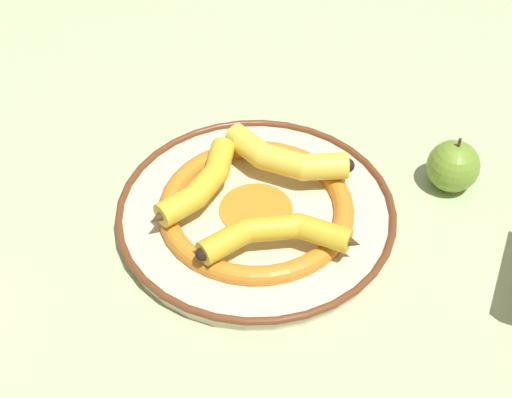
{
  "coord_description": "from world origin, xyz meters",
  "views": [
    {
      "loc": [
        0.58,
        -0.24,
        0.67
      ],
      "look_at": [
        -0.02,
        -0.04,
        0.04
      ],
      "focal_mm": 50.0,
      "sensor_mm": 36.0,
      "label": 1
    }
  ],
  "objects_px": {
    "banana_c": "(201,185)",
    "apple": "(454,167)",
    "banana_b": "(277,234)",
    "banana_a": "(282,157)",
    "decorative_bowl": "(256,211)"
  },
  "relations": [
    {
      "from": "decorative_bowl",
      "to": "banana_b",
      "type": "distance_m",
      "value": 0.08
    },
    {
      "from": "banana_b",
      "to": "banana_a",
      "type": "bearing_deg",
      "value": -100.62
    },
    {
      "from": "apple",
      "to": "banana_b",
      "type": "bearing_deg",
      "value": -79.82
    },
    {
      "from": "banana_b",
      "to": "banana_c",
      "type": "height_order",
      "value": "banana_c"
    },
    {
      "from": "banana_c",
      "to": "apple",
      "type": "xyz_separation_m",
      "value": [
        0.06,
        0.33,
        -0.01
      ]
    },
    {
      "from": "banana_c",
      "to": "apple",
      "type": "bearing_deg",
      "value": -52.91
    },
    {
      "from": "decorative_bowl",
      "to": "apple",
      "type": "relative_size",
      "value": 4.37
    },
    {
      "from": "banana_a",
      "to": "banana_c",
      "type": "distance_m",
      "value": 0.12
    },
    {
      "from": "decorative_bowl",
      "to": "banana_b",
      "type": "bearing_deg",
      "value": 0.45
    },
    {
      "from": "banana_a",
      "to": "apple",
      "type": "relative_size",
      "value": 1.79
    },
    {
      "from": "banana_a",
      "to": "banana_c",
      "type": "xyz_separation_m",
      "value": [
        0.01,
        -0.11,
        -0.0
      ]
    },
    {
      "from": "banana_b",
      "to": "banana_c",
      "type": "relative_size",
      "value": 1.37
    },
    {
      "from": "banana_a",
      "to": "banana_b",
      "type": "bearing_deg",
      "value": -71.25
    },
    {
      "from": "banana_b",
      "to": "banana_c",
      "type": "distance_m",
      "value": 0.13
    },
    {
      "from": "decorative_bowl",
      "to": "banana_c",
      "type": "bearing_deg",
      "value": -119.0
    }
  ]
}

